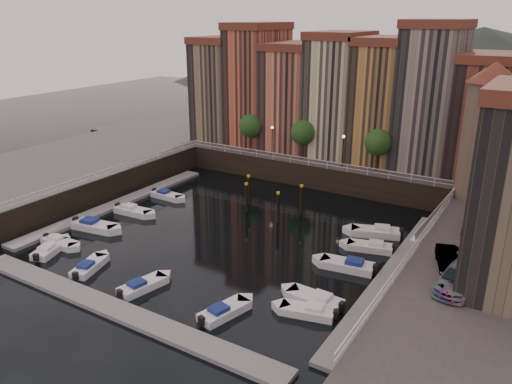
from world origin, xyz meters
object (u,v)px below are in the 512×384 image
Objects in this scene: gangway at (436,216)px; boat_left_2 at (133,211)px; mooring_pilings at (268,199)px; car_a at (473,225)px; boat_left_1 at (94,226)px; corner_tower at (487,130)px; car_c at (458,279)px; boat_left_0 at (59,242)px; car_b at (449,260)px.

boat_left_2 is at bearing -157.84° from gangway.
car_a reaches higher than mooring_pilings.
boat_left_1 is at bearing -134.16° from mooring_pilings.
car_c is at bearing -84.49° from corner_tower.
mooring_pilings is at bearing 37.16° from boat_left_1.
boat_left_2 is (-32.73, -16.65, -9.83)m from corner_tower.
boat_left_2 reaches higher than boat_left_0.
car_a reaches higher than boat_left_2.
boat_left_1 is 1.23× the size of car_a.
corner_tower reaches higher than boat_left_2.
car_a is 1.01× the size of car_b.
boat_left_0 is at bearing -141.43° from corner_tower.
car_a is at bearing 10.83° from boat_left_1.
car_c reaches higher than mooring_pilings.
boat_left_2 is 0.87× the size of car_c.
car_b reaches higher than boat_left_2.
gangway is 1.53× the size of car_c.
car_c is at bearing 8.84° from boat_left_0.
boat_left_1 is 35.21m from car_c.
corner_tower reaches higher than car_b.
corner_tower is 2.53× the size of car_c.
boat_left_1 is at bearing -97.25° from boat_left_2.
car_b is (33.70, 8.68, 3.37)m from boat_left_0.
corner_tower is 1.66× the size of gangway.
car_a is 7.85m from car_b.
corner_tower is at bearing 37.74° from boat_left_0.
boat_left_0 is at bearing -125.87° from mooring_pilings.
car_c reaches higher than gangway.
car_c is at bearing -6.13° from boat_left_1.
mooring_pilings reaches higher than boat_left_1.
boat_left_0 is 38.04m from car_a.
mooring_pilings is at bearing -157.10° from corner_tower.
car_b is at bearing -1.45° from boat_left_1.
boat_left_1 reaches higher than boat_left_2.
gangway is (-2.90, -4.50, -8.28)m from corner_tower.
corner_tower is 38.02m from boat_left_2.
mooring_pilings is 25.08m from car_c.
car_b reaches higher than gangway.
gangway is at bearing 35.10° from boat_left_0.
car_a is at bearing -3.36° from mooring_pilings.
car_c is (34.69, -3.65, 3.43)m from boat_left_2.
corner_tower reaches higher than gangway.
corner_tower is 3.27× the size of car_b.
car_c is (34.86, 5.94, 3.47)m from boat_left_0.
corner_tower is 3.23× the size of car_a.
car_b is (20.85, -9.09, 2.05)m from mooring_pilings.
mooring_pilings is 22.84m from car_b.
car_b reaches higher than boat_left_1.
gangway is at bearing 21.25° from boat_left_1.
car_a is (34.25, 12.13, 3.33)m from boat_left_1.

